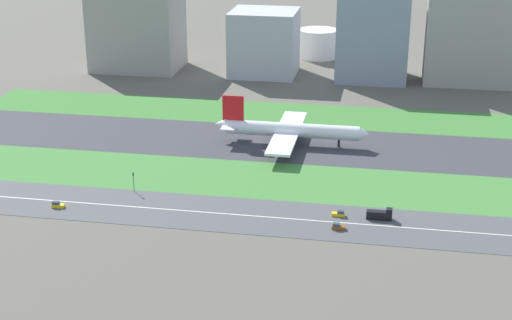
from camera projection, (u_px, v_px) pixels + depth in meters
ground_plane at (258, 142)px, 327.44m from camera, size 800.00×800.00×0.00m
runway at (258, 142)px, 327.42m from camera, size 280.00×46.00×0.10m
grass_median_north at (273, 114)px, 365.13m from camera, size 280.00×36.00×0.10m
grass_median_south at (239, 178)px, 289.71m from camera, size 280.00×36.00×0.10m
highway at (220, 213)px, 260.28m from camera, size 280.00×28.00×0.10m
highway_centerline at (220, 213)px, 260.26m from camera, size 266.00×0.50×0.01m
airliner at (288, 130)px, 323.10m from camera, size 65.00×56.00×19.70m
truck_0 at (380, 215)px, 255.47m from camera, size 8.40×2.50×4.00m
car_4 at (57, 205)px, 264.64m from camera, size 4.40×1.80×2.00m
car_3 at (339, 214)px, 257.99m from camera, size 4.40×1.80×2.00m
car_2 at (338, 227)px, 248.71m from camera, size 4.40×1.80×2.00m
traffic_light at (134, 180)px, 276.45m from camera, size 0.36×0.50×7.20m
terminal_building at (137, 30)px, 439.42m from camera, size 48.25×36.32×44.10m
hangar_building at (264, 43)px, 428.79m from camera, size 36.04×33.25×35.45m
office_tower at (373, 34)px, 416.48m from camera, size 37.81×33.44×48.98m
cargo_warehouse at (476, 35)px, 406.94m from camera, size 52.26×26.20×52.47m
fuel_tank_west at (318, 44)px, 469.20m from camera, size 24.03×24.03×17.07m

